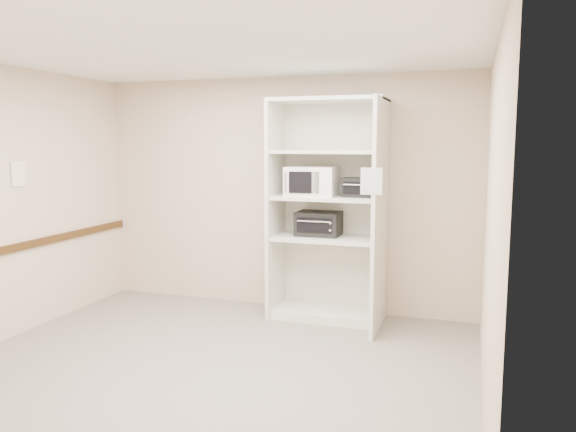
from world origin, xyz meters
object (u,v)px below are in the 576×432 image
(toaster_oven_upper, at_px, (360,187))
(toaster_oven_lower, at_px, (319,224))
(microwave, at_px, (311,181))
(shelving_unit, at_px, (332,218))

(toaster_oven_upper, xyz_separation_m, toaster_oven_lower, (-0.46, 0.05, -0.42))
(toaster_oven_upper, bearing_deg, microwave, -173.76)
(shelving_unit, relative_size, microwave, 4.56)
(shelving_unit, xyz_separation_m, toaster_oven_lower, (-0.16, 0.05, -0.08))
(shelving_unit, bearing_deg, microwave, -169.00)
(toaster_oven_lower, bearing_deg, shelving_unit, -18.32)
(microwave, height_order, toaster_oven_upper, microwave)
(shelving_unit, bearing_deg, toaster_oven_upper, 0.36)
(shelving_unit, xyz_separation_m, microwave, (-0.22, -0.04, 0.40))
(microwave, distance_m, toaster_oven_lower, 0.49)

